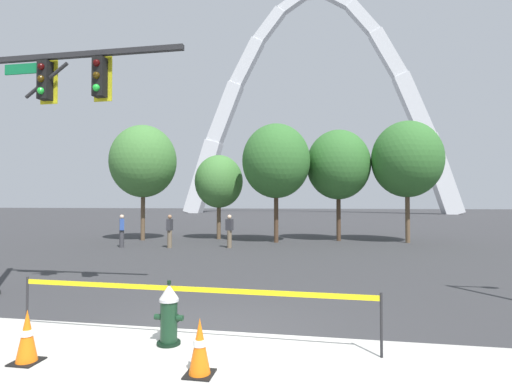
% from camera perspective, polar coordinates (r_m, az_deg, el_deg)
% --- Properties ---
extents(ground_plane, '(240.00, 240.00, 0.00)m').
position_cam_1_polar(ground_plane, '(6.92, -6.29, -20.09)').
color(ground_plane, '#333335').
extents(fire_hydrant, '(0.46, 0.48, 0.99)m').
position_cam_1_polar(fire_hydrant, '(6.50, -12.54, -16.99)').
color(fire_hydrant, black).
rests_on(fire_hydrant, ground).
extents(caution_tape_barrier, '(5.88, 0.21, 0.92)m').
position_cam_1_polar(caution_tape_barrier, '(6.47, -9.99, -15.43)').
color(caution_tape_barrier, '#232326').
rests_on(caution_tape_barrier, ground).
extents(traffic_cone_by_hydrant, '(0.36, 0.36, 0.73)m').
position_cam_1_polar(traffic_cone_by_hydrant, '(5.41, -8.20, -21.46)').
color(traffic_cone_by_hydrant, black).
rests_on(traffic_cone_by_hydrant, ground).
extents(traffic_cone_mid_sidewalk, '(0.36, 0.36, 0.73)m').
position_cam_1_polar(traffic_cone_mid_sidewalk, '(6.53, -30.37, -17.73)').
color(traffic_cone_mid_sidewalk, black).
rests_on(traffic_cone_mid_sidewalk, ground).
extents(traffic_signal_gantry, '(5.02, 0.44, 6.00)m').
position_cam_1_polar(traffic_signal_gantry, '(10.66, -29.53, 8.79)').
color(traffic_signal_gantry, '#232326').
rests_on(traffic_signal_gantry, ground).
extents(monument_arch, '(51.45, 3.08, 43.19)m').
position_cam_1_polar(monument_arch, '(76.36, 8.63, 11.24)').
color(monument_arch, silver).
rests_on(monument_arch, ground).
extents(tree_far_left, '(3.80, 3.80, 6.64)m').
position_cam_1_polar(tree_far_left, '(23.60, -16.09, 4.30)').
color(tree_far_left, brown).
rests_on(tree_far_left, ground).
extents(tree_left_mid, '(2.85, 2.85, 4.99)m').
position_cam_1_polar(tree_left_mid, '(23.38, -5.43, 1.52)').
color(tree_left_mid, brown).
rests_on(tree_left_mid, ground).
extents(tree_center_left, '(3.71, 3.71, 6.49)m').
position_cam_1_polar(tree_center_left, '(21.49, 2.94, 4.52)').
color(tree_center_left, '#473323').
rests_on(tree_center_left, ground).
extents(tree_center_right, '(3.61, 3.61, 6.32)m').
position_cam_1_polar(tree_center_right, '(22.82, 11.89, 3.90)').
color(tree_center_right, '#473323').
rests_on(tree_center_right, ground).
extents(tree_right_mid, '(3.78, 3.78, 6.61)m').
position_cam_1_polar(tree_right_mid, '(22.86, 21.13, 4.47)').
color(tree_right_mid, brown).
rests_on(tree_right_mid, ground).
extents(pedestrian_walking_left, '(0.35, 0.39, 1.59)m').
position_cam_1_polar(pedestrian_walking_left, '(20.14, -18.95, -5.33)').
color(pedestrian_walking_left, '#38383D').
rests_on(pedestrian_walking_left, ground).
extents(pedestrian_standing_center, '(0.22, 0.35, 1.59)m').
position_cam_1_polar(pedestrian_standing_center, '(19.34, -12.46, -5.54)').
color(pedestrian_standing_center, brown).
rests_on(pedestrian_standing_center, ground).
extents(pedestrian_walking_right, '(0.39, 0.30, 1.59)m').
position_cam_1_polar(pedestrian_walking_right, '(18.90, -3.89, -5.67)').
color(pedestrian_walking_right, brown).
rests_on(pedestrian_walking_right, ground).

